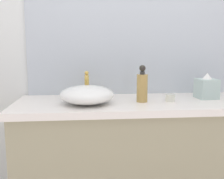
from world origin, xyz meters
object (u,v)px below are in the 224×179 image
sink_basin (87,95)px  candle_jar (170,98)px  soap_dispenser (142,86)px  tissue_box (207,88)px

sink_basin → candle_jar: bearing=2.4°
soap_dispenser → candle_jar: 0.20m
soap_dispenser → tissue_box: soap_dispenser is taller
tissue_box → soap_dispenser: bearing=-170.4°
tissue_box → candle_jar: bearing=-163.8°
sink_basin → candle_jar: size_ratio=5.39×
sink_basin → soap_dispenser: 0.35m
tissue_box → candle_jar: 0.29m
tissue_box → sink_basin: bearing=-172.8°
sink_basin → soap_dispenser: size_ratio=1.43×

